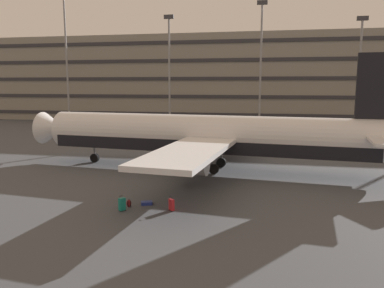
{
  "coord_description": "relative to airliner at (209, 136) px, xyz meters",
  "views": [
    {
      "loc": [
        1.45,
        -34.52,
        7.79
      ],
      "look_at": [
        -4.55,
        -4.07,
        3.0
      ],
      "focal_mm": 35.98,
      "sensor_mm": 36.0,
      "label": 1
    }
  ],
  "objects": [
    {
      "name": "light_mast_far_left",
      "position": [
        -33.65,
        35.91,
        11.58
      ],
      "size": [
        1.8,
        0.5,
        25.98
      ],
      "color": "gray",
      "rests_on": "ground_plane"
    },
    {
      "name": "light_mast_center_left",
      "position": [
        3.7,
        35.91,
        9.65
      ],
      "size": [
        1.8,
        0.5,
        22.22
      ],
      "color": "gray",
      "rests_on": "ground_plane"
    },
    {
      "name": "light_mast_center_right",
      "position": [
        20.17,
        35.91,
        8.02
      ],
      "size": [
        1.8,
        0.5,
        19.06
      ],
      "color": "gray",
      "rests_on": "ground_plane"
    },
    {
      "name": "light_mast_left",
      "position": [
        -12.99,
        35.91,
        8.7
      ],
      "size": [
        1.8,
        0.5,
        20.38
      ],
      "color": "gray",
      "rests_on": "ground_plane"
    },
    {
      "name": "airliner",
      "position": [
        0.0,
        0.0,
        0.0
      ],
      "size": [
        36.3,
        29.42,
        10.31
      ],
      "color": "silver",
      "rests_on": "ground_plane"
    },
    {
      "name": "ground_plane",
      "position": [
        3.71,
        0.06,
        -3.16
      ],
      "size": [
        600.0,
        600.0,
        0.0
      ],
      "primitive_type": "plane",
      "color": "#424449"
    },
    {
      "name": "suitcase_scuffed",
      "position": [
        -3.58,
        -12.66,
        -2.72
      ],
      "size": [
        0.43,
        0.47,
        0.96
      ],
      "color": "#147266",
      "rests_on": "ground_plane"
    },
    {
      "name": "suitcase_large",
      "position": [
        -0.56,
        -12.05,
        -2.76
      ],
      "size": [
        0.43,
        0.44,
        0.92
      ],
      "color": "#B21E23",
      "rests_on": "ground_plane"
    },
    {
      "name": "backpack_orange",
      "position": [
        -3.44,
        -11.84,
        -2.92
      ],
      "size": [
        0.37,
        0.35,
        0.54
      ],
      "color": "maroon",
      "rests_on": "ground_plane"
    },
    {
      "name": "suitcase_purple",
      "position": [
        -2.47,
        -11.15,
        -3.06
      ],
      "size": [
        0.85,
        0.7,
        0.21
      ],
      "color": "navy",
      "rests_on": "ground_plane"
    },
    {
      "name": "terminal_structure",
      "position": [
        3.71,
        52.93,
        5.88
      ],
      "size": [
        131.49,
        19.69,
        18.08
      ],
      "color": "gray",
      "rests_on": "ground_plane"
    }
  ]
}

